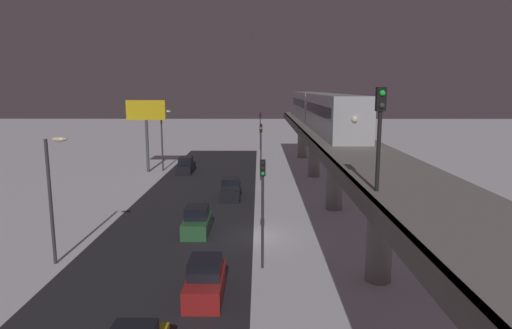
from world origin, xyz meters
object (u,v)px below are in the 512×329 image
object	(u,v)px
sedan_green	(197,222)
sedan_black_2	(186,166)
commercial_billboard	(146,117)
subway_train	(319,108)
traffic_light_mid	(261,144)
sedan_black	(231,190)
sedan_red	(205,281)
rail_signal	(380,121)
traffic_light_far	(260,125)
traffic_light_near	(263,198)

from	to	relation	value
sedan_green	sedan_black_2	world-z (taller)	same
sedan_green	commercial_billboard	world-z (taller)	commercial_billboard
subway_train	traffic_light_mid	xyz separation A→B (m)	(6.29, -0.73, -4.00)
sedan_black	sedan_red	world-z (taller)	same
sedan_black	sedan_red	distance (m)	20.18
sedan_black	sedan_green	bearing A→B (deg)	-99.94
rail_signal	sedan_green	size ratio (longest dim) A/B	0.97
commercial_billboard	subway_train	bearing A→B (deg)	164.35
sedan_black	traffic_light_mid	world-z (taller)	traffic_light_mid
sedan_black_2	sedan_red	bearing A→B (deg)	100.99
sedan_green	sedan_black_2	bearing A→B (deg)	101.29
sedan_green	rail_signal	bearing A→B (deg)	-57.02
sedan_black	traffic_light_far	distance (m)	33.24
sedan_red	sedan_black_2	xyz separation A→B (m)	(6.40, -32.95, 0.00)
traffic_light_near	traffic_light_far	bearing A→B (deg)	-90.00
sedan_black	commercial_billboard	size ratio (longest dim) A/B	0.52
rail_signal	sedan_black	world-z (taller)	rail_signal
traffic_light_mid	commercial_billboard	xyz separation A→B (m)	(14.07, -4.97, 2.63)
sedan_green	sedan_red	xyz separation A→B (m)	(-1.80, 9.91, -0.00)
traffic_light_far	commercial_billboard	bearing A→B (deg)	54.64
sedan_green	commercial_billboard	bearing A→B (deg)	111.85
sedan_red	traffic_light_far	size ratio (longest dim) A/B	0.65
sedan_black	commercial_billboard	bearing A→B (deg)	130.44
sedan_black	sedan_green	size ratio (longest dim) A/B	1.12
sedan_black_2	traffic_light_mid	bearing A→B (deg)	153.51
sedan_black_2	traffic_light_far	distance (m)	22.46
rail_signal	traffic_light_near	distance (m)	10.06
sedan_black	traffic_light_near	world-z (taller)	traffic_light_near
sedan_green	subway_train	bearing A→B (deg)	58.11
sedan_green	commercial_billboard	size ratio (longest dim) A/B	0.46
sedan_black	subway_train	bearing A→B (deg)	38.83
rail_signal	sedan_green	bearing A→B (deg)	-57.02
sedan_black	sedan_red	size ratio (longest dim) A/B	1.11
rail_signal	traffic_light_far	distance (m)	57.57
sedan_black_2	traffic_light_near	distance (m)	31.06
sedan_black_2	sedan_black	bearing A→B (deg)	116.62
subway_train	sedan_black_2	distance (m)	18.07
subway_train	sedan_black	bearing A→B (deg)	38.83
commercial_billboard	sedan_black_2	bearing A→B (deg)	175.96
subway_train	sedan_red	size ratio (longest dim) A/B	8.89
sedan_green	traffic_light_mid	bearing A→B (deg)	75.67
sedan_green	traffic_light_mid	world-z (taller)	traffic_light_mid
sedan_green	traffic_light_far	bearing A→B (deg)	83.79
sedan_black	traffic_light_far	size ratio (longest dim) A/B	0.72
sedan_black_2	commercial_billboard	world-z (taller)	commercial_billboard
sedan_red	traffic_light_far	bearing A→B (deg)	86.87
rail_signal	commercial_billboard	size ratio (longest dim) A/B	0.45
subway_train	sedan_black	world-z (taller)	subway_train
traffic_light_mid	rail_signal	bearing A→B (deg)	97.70
sedan_black_2	traffic_light_mid	size ratio (longest dim) A/B	0.70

